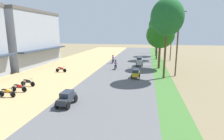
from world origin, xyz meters
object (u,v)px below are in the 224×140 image
(median_tree_fourth, at_px, (157,29))
(utility_pole_near, at_px, (177,42))
(median_tree_nearest, at_px, (167,17))
(streetlamp_near, at_px, (161,41))
(motorbike_foreground_rider, at_px, (116,65))
(streetlamp_far, at_px, (156,37))
(car_sedan_charcoal, at_px, (67,98))
(median_tree_third, at_px, (158,25))
(parked_motorbike_third, at_px, (28,82))
(car_sedan_yellow, at_px, (136,73))
(parked_motorbike_second, at_px, (19,87))
(motorbike_ahead_second, at_px, (113,59))
(median_tree_second, at_px, (160,35))
(streetlamp_mid, at_px, (158,39))
(utility_pole_far, at_px, (171,38))
(car_van_silver, at_px, (139,61))
(parked_motorbike_fourth, at_px, (61,69))
(parked_motorbike_nearest, at_px, (7,92))

(median_tree_fourth, bearing_deg, utility_pole_near, -85.46)
(median_tree_nearest, distance_m, streetlamp_near, 10.41)
(utility_pole_near, relative_size, motorbike_foreground_rider, 5.22)
(streetlamp_far, distance_m, car_sedan_charcoal, 43.83)
(median_tree_third, xyz_separation_m, car_sedan_charcoal, (-8.71, -28.74, -6.89))
(streetlamp_far, bearing_deg, median_tree_nearest, -90.01)
(median_tree_nearest, bearing_deg, median_tree_fourth, 90.09)
(parked_motorbike_third, height_order, car_sedan_charcoal, car_sedan_charcoal)
(utility_pole_near, height_order, car_sedan_yellow, utility_pole_near)
(parked_motorbike_second, xyz_separation_m, motorbike_ahead_second, (6.37, 19.50, 0.30))
(motorbike_foreground_rider, bearing_deg, parked_motorbike_third, -126.19)
(parked_motorbike_second, height_order, median_tree_second, median_tree_second)
(parked_motorbike_second, bearing_deg, parked_motorbike_third, 100.54)
(parked_motorbike_second, bearing_deg, streetlamp_mid, 62.45)
(parked_motorbike_second, xyz_separation_m, utility_pole_near, (17.15, 10.62, 4.34))
(streetlamp_near, bearing_deg, utility_pole_near, -77.85)
(streetlamp_mid, bearing_deg, median_tree_nearest, -90.01)
(parked_motorbike_third, bearing_deg, median_tree_nearest, 23.61)
(utility_pole_far, xyz_separation_m, car_van_silver, (-6.41, -8.55, -3.93))
(parked_motorbike_second, height_order, median_tree_nearest, median_tree_nearest)
(median_tree_nearest, xyz_separation_m, streetlamp_far, (0.00, 31.47, -3.17))
(parked_motorbike_fourth, height_order, utility_pole_near, utility_pole_near)
(motorbike_foreground_rider, bearing_deg, streetlamp_mid, 65.30)
(parked_motorbike_second, relative_size, car_sedan_charcoal, 0.80)
(median_tree_nearest, xyz_separation_m, median_tree_second, (-0.26, 6.89, -2.32))
(median_tree_third, relative_size, utility_pole_far, 1.03)
(parked_motorbike_nearest, bearing_deg, parked_motorbike_second, 88.09)
(streetlamp_far, xyz_separation_m, utility_pole_far, (2.74, -14.61, 0.08))
(streetlamp_mid, bearing_deg, parked_motorbike_fourth, -127.94)
(car_sedan_yellow, bearing_deg, parked_motorbike_third, -152.62)
(parked_motorbike_second, distance_m, motorbike_ahead_second, 20.52)
(median_tree_nearest, distance_m, streetlamp_mid, 20.97)
(parked_motorbike_third, height_order, parked_motorbike_fourth, same)
(car_sedan_charcoal, bearing_deg, utility_pole_far, 67.46)
(median_tree_nearest, xyz_separation_m, car_sedan_yellow, (-3.73, -0.66, -7.30))
(median_tree_nearest, bearing_deg, parked_motorbike_fourth, 176.93)
(parked_motorbike_third, relative_size, car_sedan_charcoal, 0.80)
(car_sedan_charcoal, xyz_separation_m, car_sedan_yellow, (5.19, 10.58, 0.00))
(utility_pole_near, bearing_deg, streetlamp_far, 93.35)
(parked_motorbike_third, distance_m, streetlamp_far, 41.70)
(utility_pole_near, distance_m, car_sedan_yellow, 7.28)
(car_sedan_yellow, bearing_deg, streetlamp_far, 83.37)
(streetlamp_near, bearing_deg, parked_motorbike_second, -129.48)
(parked_motorbike_second, height_order, streetlamp_far, streetlamp_far)
(median_tree_fourth, distance_m, motorbike_foreground_rider, 21.92)
(car_van_silver, bearing_deg, parked_motorbike_second, -124.37)
(parked_motorbike_third, distance_m, utility_pole_far, 30.43)
(car_sedan_charcoal, bearing_deg, parked_motorbike_nearest, 173.13)
(median_tree_third, relative_size, streetlamp_mid, 1.27)
(streetlamp_far, distance_m, car_van_silver, 23.76)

